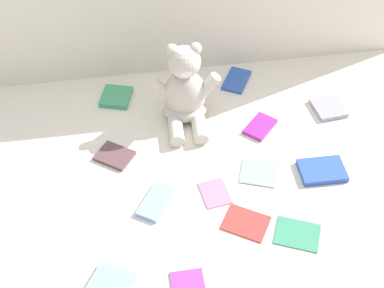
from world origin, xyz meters
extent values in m
plane|color=silver|center=(0.00, 0.00, 0.00)|extent=(3.20, 3.20, 0.00)
ellipsoid|color=beige|center=(0.02, 0.13, 0.09)|extent=(0.14, 0.11, 0.18)
ellipsoid|color=beige|center=(0.02, 0.13, 0.03)|extent=(0.15, 0.12, 0.06)
sphere|color=beige|center=(0.02, 0.13, 0.22)|extent=(0.11, 0.11, 0.10)
ellipsoid|color=white|center=(0.02, 0.09, 0.22)|extent=(0.04, 0.03, 0.03)
sphere|color=beige|center=(-0.02, 0.14, 0.26)|extent=(0.04, 0.04, 0.04)
sphere|color=beige|center=(0.05, 0.14, 0.26)|extent=(0.04, 0.04, 0.04)
cylinder|color=beige|center=(-0.06, 0.13, 0.12)|extent=(0.08, 0.04, 0.10)
cylinder|color=beige|center=(0.09, 0.13, 0.12)|extent=(0.08, 0.04, 0.10)
cylinder|color=beige|center=(-0.02, 0.04, 0.02)|extent=(0.05, 0.10, 0.05)
cylinder|color=beige|center=(0.05, 0.03, 0.02)|extent=(0.05, 0.10, 0.05)
cube|color=#C43A36|center=(0.12, -0.33, 0.00)|extent=(0.15, 0.14, 0.01)
cube|color=#87B2E7|center=(-0.12, -0.22, 0.01)|extent=(0.12, 0.14, 0.01)
cube|color=#3A8C66|center=(0.25, -0.39, 0.00)|extent=(0.15, 0.13, 0.01)
cube|color=#2B53AB|center=(0.23, 0.28, 0.01)|extent=(0.13, 0.15, 0.01)
cube|color=brown|center=(-0.22, -0.02, 0.01)|extent=(0.14, 0.13, 0.01)
cube|color=#8A959B|center=(0.20, -0.16, 0.00)|extent=(0.13, 0.13, 0.01)
cube|color=#C07594|center=(0.06, -0.21, 0.00)|extent=(0.09, 0.11, 0.01)
cube|color=#3F9A68|center=(-0.20, 0.25, 0.01)|extent=(0.12, 0.13, 0.02)
cube|color=#8F8CA3|center=(0.50, 0.08, 0.01)|extent=(0.11, 0.12, 0.02)
cube|color=#84AECB|center=(-0.25, -0.46, 0.01)|extent=(0.13, 0.12, 0.02)
cube|color=#8F2791|center=(0.25, 0.03, 0.01)|extent=(0.13, 0.13, 0.01)
cube|color=#2C4FB0|center=(0.39, -0.18, 0.01)|extent=(0.14, 0.10, 0.02)
camera|label=1|loc=(-0.16, -1.16, 1.21)|focal=49.88mm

